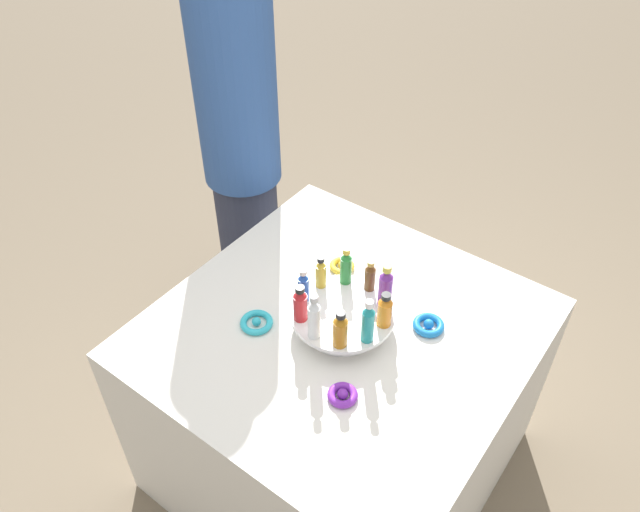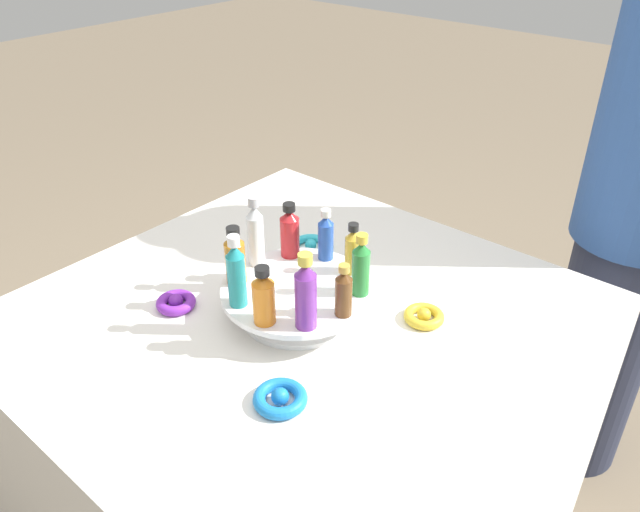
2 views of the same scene
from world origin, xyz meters
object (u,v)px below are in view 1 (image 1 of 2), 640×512
Objects in this scene: ribbon_bow_purple at (343,395)px; bottle_amber at (340,330)px; ribbon_bow_gold at (342,266)px; person_figure at (240,142)px; bottle_brown at (370,276)px; bottle_red at (300,304)px; bottle_teal at (368,322)px; ribbon_bow_teal at (257,322)px; bottle_clear at (314,318)px; ribbon_bow_blue at (429,325)px; bottle_green at (346,267)px; bottle_gold at (321,273)px; bottle_orange at (385,311)px; bottle_purple at (386,287)px; bottle_blue at (303,286)px; display_stand at (343,317)px.

bottle_amber is at bearing 129.03° from ribbon_bow_purple.
ribbon_bow_gold is 0.05× the size of person_figure.
bottle_red is (-0.09, -0.21, 0.01)m from bottle_brown.
bottle_red is at bearing -166.71° from bottle_teal.
bottle_red reaches higher than ribbon_bow_teal.
bottle_clear reaches higher than ribbon_bow_blue.
ribbon_bow_blue is 0.99m from person_figure.
bottle_green reaches higher than ribbon_bow_gold.
bottle_green is at bearing 60.53° from ribbon_bow_teal.
bottle_brown is at bearing -173.42° from ribbon_bow_blue.
bottle_gold is (-0.12, -0.07, 0.00)m from bottle_brown.
ribbon_bow_gold is at bearing 151.95° from bottle_brown.
ribbon_bow_purple is 0.88× the size of ribbon_bow_blue.
bottle_orange is 0.94m from person_figure.
bottle_red is 0.14m from bottle_amber.
ribbon_bow_purple is at bearing -78.67° from bottle_teal.
ribbon_bow_blue is (0.21, 0.26, -0.12)m from bottle_clear.
bottle_gold is 0.23m from ribbon_bow_teal.
ribbon_bow_purple is (0.22, -0.11, -0.11)m from bottle_red.
bottle_green is at bearing 139.29° from bottle_teal.
ribbon_bow_blue is at bearing 22.52° from bottle_purple.
bottle_purple is 1.31× the size of bottle_blue.
display_stand is 2.85× the size of bottle_brown.
bottle_blue is 0.07× the size of person_figure.
bottle_teal is (0.12, 0.07, -0.00)m from bottle_clear.
bottle_blue is at bearing 146.24° from ribbon_bow_purple.
ribbon_bow_blue is (0.31, 0.10, -0.10)m from bottle_gold.
display_stand is at bearing 35.25° from ribbon_bow_teal.
bottle_red is 0.27m from ribbon_bow_purple.
bottle_green is (-0.18, 0.08, 0.01)m from bottle_orange.
bottle_orange is at bearing 31.29° from bottle_red.
ribbon_bow_teal is (-0.12, -0.05, -0.11)m from bottle_red.
person_figure is at bearing 134.66° from ribbon_bow_teal.
bottle_red is 0.38m from ribbon_bow_blue.
bottle_amber is at bearing -112.71° from bottle_orange.
bottle_green reaches higher than bottle_brown.
ribbon_bow_blue is at bearing 39.85° from bottle_red.
bottle_brown is at bearing 157.29° from bottle_purple.
ribbon_bow_blue is (0.40, 0.28, 0.00)m from ribbon_bow_teal.
display_stand is 0.25m from ribbon_bow_blue.
ribbon_bow_blue is (0.34, -0.06, 0.00)m from ribbon_bow_gold.
ribbon_bow_teal is (-0.26, -0.04, -0.11)m from bottle_amber.
bottle_green is at bearing 103.29° from bottle_clear.
bottle_orange is at bearing 85.29° from bottle_teal.
bottle_red reaches higher than display_stand.
bottle_blue is at bearing 121.29° from bottle_red.
bottle_amber is 0.38m from ribbon_bow_gold.
bottle_purple reaches higher than ribbon_bow_blue.
ribbon_bow_purple is (0.08, -0.10, -0.11)m from bottle_amber.
bottle_red is at bearing -112.71° from bottle_brown.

